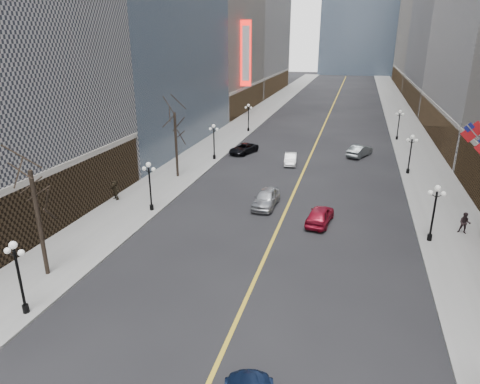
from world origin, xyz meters
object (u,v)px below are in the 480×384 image
Objects in this scene: car_nb_far at (243,149)px; car_sb_mid at (320,215)px; streetlamp_west_1 at (150,181)px; car_nb_near at (266,198)px; streetlamp_west_0 at (18,270)px; streetlamp_west_3 at (248,115)px; car_nb_mid at (290,159)px; streetlamp_east_3 at (399,122)px; car_sb_far at (360,151)px; streetlamp_east_1 at (435,207)px; streetlamp_east_2 at (411,150)px; streetlamp_west_2 at (214,138)px.

car_sb_mid is (12.24, -20.85, 0.10)m from car_nb_far.
streetlamp_west_1 reaches higher than car_nb_near.
streetlamp_west_3 is at bearing 90.00° from streetlamp_west_0.
car_nb_near is 1.08× the size of car_sb_mid.
car_sb_mid is at bearing 5.04° from streetlamp_west_1.
car_sb_mid reaches higher than car_nb_mid.
streetlamp_west_3 is (-23.60, 0.00, 0.00)m from streetlamp_east_3.
car_sb_far reaches higher than car_nb_far.
car_nb_mid is at bearing 126.44° from streetlamp_east_1.
streetlamp_west_0 is at bearing -90.00° from streetlamp_west_3.
streetlamp_west_0 is 44.59m from car_sb_far.
car_nb_near is (-13.80, -14.04, -2.07)m from streetlamp_east_2.
streetlamp_west_1 is 15.25m from car_sb_mid.
streetlamp_west_2 is (-23.60, 0.00, 0.00)m from streetlamp_east_2.
car_nb_near reaches higher than car_nb_far.
car_sb_far is (-5.47, -11.32, -2.12)m from streetlamp_east_3.
streetlamp_east_1 is at bearing 178.69° from car_sb_mid.
streetlamp_east_2 and streetlamp_west_0 have the same top height.
streetlamp_west_1 is 1.11× the size of car_nb_mid.
car_sb_far is at bearing -90.02° from car_sb_mid.
streetlamp_east_3 is at bearing 44.61° from car_nb_mid.
streetlamp_west_1 is 0.95× the size of car_sb_far.
streetlamp_west_0 is (-23.60, -52.00, 0.00)m from streetlamp_east_3.
streetlamp_west_2 is 17.24m from car_nb_near.
streetlamp_west_3 is at bearing -7.63° from car_sb_far.
streetlamp_east_2 is 41.39m from streetlamp_west_0.
streetlamp_west_2 is at bearing -90.00° from streetlamp_west_3.
streetlamp_east_3 is 34.94m from car_nb_near.
streetlamp_east_2 reaches higher than car_sb_far.
streetlamp_west_2 is (-23.60, -18.00, 0.00)m from streetlamp_east_3.
streetlamp_east_2 is at bearing 153.69° from car_sb_far.
car_nb_mid is at bearing 92.07° from car_nb_near.
car_nb_far is at bearing -78.55° from streetlamp_west_3.
streetlamp_west_2 reaches higher than car_nb_far.
streetlamp_east_3 is 1.00× the size of streetlamp_west_2.
streetlamp_west_1 is 0.93× the size of car_nb_far.
car_nb_far is (-20.80, 22.17, -2.23)m from streetlamp_east_1.
car_nb_mid is 18.13m from car_sb_mid.
streetlamp_east_2 is 14.00m from car_nb_mid.
streetlamp_west_1 is (-23.60, -36.00, 0.00)m from streetlamp_east_3.
streetlamp_east_2 is 29.68m from streetlamp_west_1.
streetlamp_west_1 is at bearing 90.00° from streetlamp_west_0.
car_nb_mid is (9.80, -17.31, -2.23)m from streetlamp_west_3.
streetlamp_west_1 is 22.46m from car_nb_far.
streetlamp_west_0 is 16.00m from streetlamp_west_1.
streetlamp_east_1 is at bearing -56.75° from streetlamp_west_3.
streetlamp_west_2 is 0.95× the size of car_sb_far.
streetlamp_east_1 and streetlamp_west_0 have the same top height.
streetlamp_east_3 is at bearing -91.44° from car_sb_far.
streetlamp_east_2 is at bearing -109.66° from car_sb_mid.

